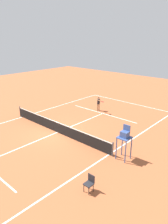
% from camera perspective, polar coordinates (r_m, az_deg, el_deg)
% --- Properties ---
extents(ground_plane, '(60.00, 60.00, 0.00)m').
position_cam_1_polar(ground_plane, '(18.47, -7.15, -5.41)').
color(ground_plane, '#AD5933').
extents(court_lines, '(10.95, 23.30, 0.01)m').
position_cam_1_polar(court_lines, '(18.47, -7.15, -5.41)').
color(court_lines, white).
rests_on(court_lines, ground).
extents(tennis_net, '(11.55, 0.10, 1.07)m').
position_cam_1_polar(tennis_net, '(18.26, -7.21, -4.01)').
color(tennis_net, '#4C4C51').
rests_on(tennis_net, ground).
extents(player_serving, '(1.20, 0.80, 1.62)m').
position_cam_1_polar(player_serving, '(23.27, 3.94, 2.59)').
color(player_serving, '#9E704C').
rests_on(player_serving, ground).
extents(tennis_ball, '(0.07, 0.07, 0.07)m').
position_cam_1_polar(tennis_ball, '(22.35, 4.46, -0.67)').
color(tennis_ball, '#CCE033').
rests_on(tennis_ball, ground).
extents(umpire_chair, '(0.80, 0.80, 2.41)m').
position_cam_1_polar(umpire_chair, '(14.14, 10.83, -6.61)').
color(umpire_chair, '#38518C').
rests_on(umpire_chair, ground).
extents(courtside_chair_near, '(0.44, 0.46, 0.95)m').
position_cam_1_polar(courtside_chair_near, '(11.77, 1.49, -18.37)').
color(courtside_chair_near, '#262626').
rests_on(courtside_chair_near, ground).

